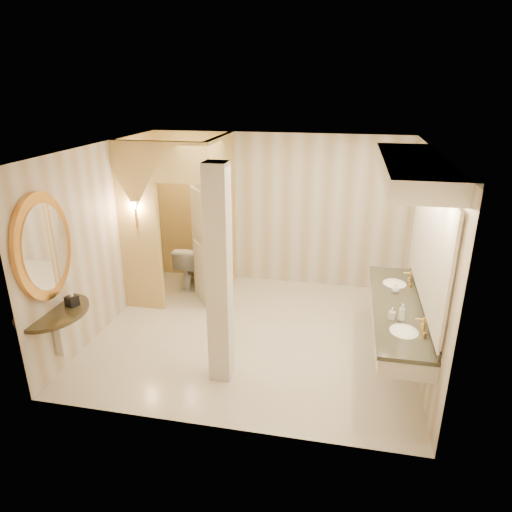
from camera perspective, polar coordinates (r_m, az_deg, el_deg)
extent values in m
plane|color=beige|center=(6.86, -0.30, -9.66)|extent=(4.50, 4.50, 0.00)
plane|color=white|center=(5.96, -0.35, 13.30)|extent=(4.50, 4.50, 0.00)
cube|color=beige|center=(8.16, 2.56, 5.70)|extent=(4.50, 0.02, 2.70)
cube|color=beige|center=(4.51, -5.56, -7.52)|extent=(4.50, 0.02, 2.70)
cube|color=beige|center=(7.07, -18.49, 2.19)|extent=(0.02, 4.00, 2.70)
cube|color=beige|center=(6.25, 20.31, -0.46)|extent=(0.02, 4.00, 2.70)
cube|color=#E5C578|center=(7.62, -4.31, 4.55)|extent=(0.10, 1.50, 2.70)
cube|color=#E5C578|center=(7.34, -14.41, 3.30)|extent=(0.65, 0.10, 2.70)
cube|color=#E5C578|center=(6.81, -9.58, 11.44)|extent=(0.80, 0.10, 0.60)
cube|color=beige|center=(7.39, -6.89, 1.49)|extent=(0.51, 0.68, 2.10)
cylinder|color=gold|center=(7.22, -14.78, 4.64)|extent=(0.03, 0.03, 0.30)
cone|color=beige|center=(7.17, -14.93, 6.17)|extent=(0.14, 0.14, 0.14)
cube|color=beige|center=(6.09, 17.28, -7.05)|extent=(0.60, 2.44, 0.24)
cube|color=black|center=(6.04, 17.40, -6.04)|extent=(0.64, 2.48, 0.05)
cube|color=black|center=(6.05, 20.11, -5.60)|extent=(0.03, 2.44, 0.10)
ellipsoid|color=white|center=(5.47, 17.97, -9.33)|extent=(0.40, 0.44, 0.15)
cylinder|color=gold|center=(5.44, 20.23, -8.24)|extent=(0.03, 0.03, 0.22)
ellipsoid|color=white|center=(6.64, 16.90, -3.64)|extent=(0.40, 0.44, 0.15)
cylinder|color=gold|center=(6.62, 18.74, -2.73)|extent=(0.03, 0.03, 0.22)
cube|color=white|center=(5.76, 21.02, 1.38)|extent=(0.03, 2.44, 1.40)
cube|color=beige|center=(5.51, 19.37, 10.35)|extent=(0.75, 2.64, 0.22)
cylinder|color=black|center=(6.16, -24.08, -6.42)|extent=(1.00, 1.00, 0.05)
cube|color=beige|center=(6.28, -23.37, -8.91)|extent=(0.10, 0.10, 0.60)
cylinder|color=gold|center=(5.84, -25.14, 1.02)|extent=(0.07, 1.00, 1.00)
cylinder|color=white|center=(5.82, -24.82, 0.99)|extent=(0.02, 0.80, 0.80)
cube|color=beige|center=(5.35, -4.63, -2.73)|extent=(0.26, 0.26, 2.70)
cube|color=black|center=(6.15, -22.02, -5.23)|extent=(0.16, 0.16, 0.13)
imported|color=white|center=(8.35, -8.25, -1.13)|extent=(0.47, 0.78, 0.77)
imported|color=beige|center=(5.62, 16.64, -6.91)|extent=(0.09, 0.09, 0.15)
imported|color=silver|center=(6.31, 17.07, -3.90)|extent=(0.11, 0.11, 0.13)
imported|color=#C6B28C|center=(5.62, 17.77, -6.71)|extent=(0.11, 0.11, 0.21)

